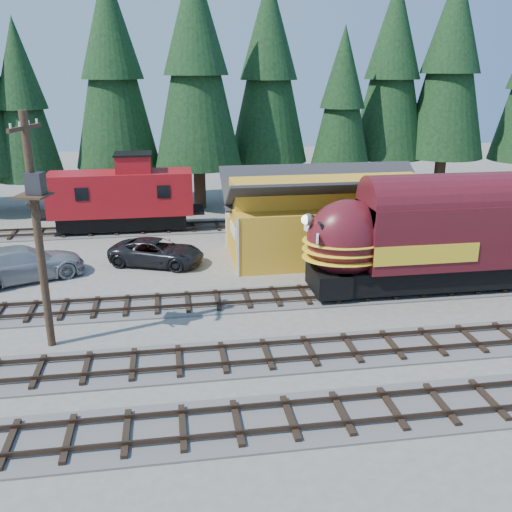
{
  "coord_description": "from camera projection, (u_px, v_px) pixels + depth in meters",
  "views": [
    {
      "loc": [
        -9.68,
        -22.54,
        11.37
      ],
      "look_at": [
        -5.52,
        4.0,
        2.37
      ],
      "focal_mm": 40.0,
      "sensor_mm": 36.0,
      "label": 1
    }
  ],
  "objects": [
    {
      "name": "ground",
      "position": [
        388.0,
        326.0,
        26.15
      ],
      "size": [
        120.0,
        120.0,
        0.0
      ],
      "primitive_type": "plane",
      "color": "#6B665B",
      "rests_on": "ground"
    },
    {
      "name": "caboose",
      "position": [
        122.0,
        196.0,
        40.3
      ],
      "size": [
        9.93,
        2.88,
        5.16
      ],
      "color": "black",
      "rests_on": "ground"
    },
    {
      "name": "pickup_truck_b",
      "position": [
        22.0,
        264.0,
        31.52
      ],
      "size": [
        7.13,
        5.09,
        1.92
      ],
      "primitive_type": "imported",
      "rotation": [
        0.0,
        0.0,
        1.98
      ],
      "color": "#9B9EA2",
      "rests_on": "ground"
    },
    {
      "name": "depot",
      "position": [
        328.0,
        209.0,
        35.04
      ],
      "size": [
        12.8,
        7.0,
        5.3
      ],
      "color": "gold",
      "rests_on": "ground"
    },
    {
      "name": "conifer_backdrop",
      "position": [
        323.0,
        76.0,
        46.31
      ],
      "size": [
        81.61,
        23.38,
        17.15
      ],
      "color": "black",
      "rests_on": "ground"
    },
    {
      "name": "locomotive",
      "position": [
        459.0,
        239.0,
        29.8
      ],
      "size": [
        17.4,
        3.46,
        4.73
      ],
      "color": "black",
      "rests_on": "ground"
    },
    {
      "name": "pickup_truck_a",
      "position": [
        157.0,
        252.0,
        34.03
      ],
      "size": [
        6.16,
        4.43,
        1.56
      ],
      "primitive_type": "imported",
      "rotation": [
        0.0,
        0.0,
        1.2
      ],
      "color": "black",
      "rests_on": "ground"
    },
    {
      "name": "utility_pole",
      "position": [
        37.0,
        219.0,
        22.65
      ],
      "size": [
        1.48,
        2.33,
        9.78
      ],
      "rotation": [
        0.0,
        0.0,
        -0.28
      ],
      "color": "black",
      "rests_on": "ground"
    },
    {
      "name": "track_spur",
      "position": [
        166.0,
        229.0,
        41.52
      ],
      "size": [
        32.0,
        3.2,
        0.33
      ],
      "color": "#4C4947",
      "rests_on": "ground"
    }
  ]
}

